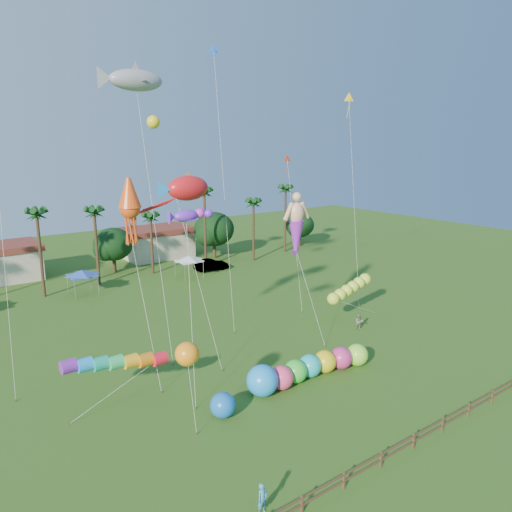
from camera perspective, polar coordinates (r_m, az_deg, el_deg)
ground at (r=36.95m, az=9.68°, el=-16.65°), size 160.00×160.00×0.00m
tree_line at (r=72.57m, az=-13.86°, el=1.62°), size 69.46×8.91×11.00m
buildings_row at (r=76.45m, az=-20.12°, el=0.03°), size 35.00×7.00×4.00m
tent_row at (r=62.71m, az=-19.09°, el=-1.93°), size 31.00×4.00×0.60m
fence at (r=33.42m, az=17.58°, el=-19.36°), size 36.12×0.12×1.00m
car_b at (r=71.78m, az=-5.14°, el=-1.00°), size 5.11×2.37×1.62m
spectator_a at (r=27.57m, az=0.73°, el=-25.99°), size 0.65×0.48×1.66m
spectator_b at (r=50.44m, az=11.72°, el=-7.38°), size 1.00×0.99×1.63m
caterpillar_inflatable at (r=39.74m, az=5.67°, el=-12.67°), size 11.50×2.81×2.34m
blue_ball at (r=34.99m, az=-3.82°, el=-16.65°), size 1.75×1.75×1.75m
rainbow_tube at (r=36.60m, az=-13.53°, el=-12.03°), size 8.42×1.93×3.39m
green_worm at (r=50.52m, az=8.83°, el=-4.86°), size 9.74×1.38×3.53m
orange_ball_kite at (r=31.59m, az=-7.87°, el=-11.04°), size 1.78×1.78×6.13m
merman_kite at (r=47.31m, az=4.63°, el=3.12°), size 2.80×6.16×12.98m
fish_kite at (r=41.90m, az=-7.77°, el=7.69°), size 5.80×6.90×15.51m
shark_kite at (r=45.86m, az=-13.55°, el=18.94°), size 6.72×8.78×24.31m
squid_kite at (r=38.91m, az=-14.20°, el=5.24°), size 2.24×5.72×15.62m
lobster_kite at (r=35.34m, az=-7.98°, el=4.55°), size 3.27×4.04×13.69m
delta_kite_red at (r=56.11m, az=3.63°, el=10.64°), size 2.22×5.01×16.75m
delta_kite_yellow at (r=57.60m, az=10.60°, el=16.92°), size 1.74×4.28×23.31m
delta_kite_blue at (r=49.72m, az=-4.79°, el=21.60°), size 1.42×4.43×26.92m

